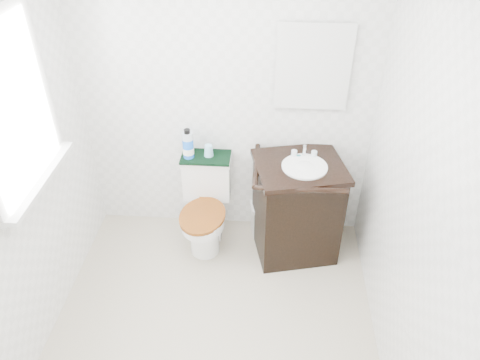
# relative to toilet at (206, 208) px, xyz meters

# --- Properties ---
(floor) EXTENTS (2.40, 2.40, 0.00)m
(floor) POSITION_rel_toilet_xyz_m (0.15, -0.97, -0.32)
(floor) COLOR beige
(floor) RESTS_ON ground
(wall_back) EXTENTS (2.40, 0.00, 2.40)m
(wall_back) POSITION_rel_toilet_xyz_m (0.15, 0.23, 0.88)
(wall_back) COLOR white
(wall_back) RESTS_ON ground
(wall_left) EXTENTS (0.00, 2.40, 2.40)m
(wall_left) POSITION_rel_toilet_xyz_m (-0.95, -0.97, 0.88)
(wall_left) COLOR white
(wall_left) RESTS_ON ground
(wall_right) EXTENTS (0.00, 2.40, 2.40)m
(wall_right) POSITION_rel_toilet_xyz_m (1.25, -0.97, 0.88)
(wall_right) COLOR white
(wall_right) RESTS_ON ground
(window) EXTENTS (0.02, 0.70, 0.90)m
(window) POSITION_rel_toilet_xyz_m (-0.92, -0.72, 1.23)
(window) COLOR white
(window) RESTS_ON wall_left
(mirror) EXTENTS (0.50, 0.02, 0.60)m
(mirror) POSITION_rel_toilet_xyz_m (0.76, 0.20, 1.13)
(mirror) COLOR silver
(mirror) RESTS_ON wall_back
(toilet) EXTENTS (0.40, 0.63, 0.72)m
(toilet) POSITION_rel_toilet_xyz_m (0.00, 0.00, 0.00)
(toilet) COLOR white
(toilet) RESTS_ON floor
(vanity) EXTENTS (0.74, 0.67, 0.92)m
(vanity) POSITION_rel_toilet_xyz_m (0.72, -0.07, 0.11)
(vanity) COLOR black
(vanity) RESTS_ON floor
(trash_bin) EXTENTS (0.24, 0.21, 0.30)m
(trash_bin) POSITION_rel_toilet_xyz_m (0.46, 0.10, -0.17)
(trash_bin) COLOR silver
(trash_bin) RESTS_ON floor
(towel) EXTENTS (0.38, 0.22, 0.02)m
(towel) POSITION_rel_toilet_xyz_m (0.00, 0.12, 0.41)
(towel) COLOR black
(towel) RESTS_ON toilet
(mouthwash_bottle) EXTENTS (0.08, 0.08, 0.24)m
(mouthwash_bottle) POSITION_rel_toilet_xyz_m (-0.13, 0.10, 0.53)
(mouthwash_bottle) COLOR blue
(mouthwash_bottle) RESTS_ON towel
(cup) EXTENTS (0.07, 0.07, 0.09)m
(cup) POSITION_rel_toilet_xyz_m (0.02, 0.13, 0.47)
(cup) COLOR #91CFEE
(cup) RESTS_ON towel
(soap_bar) EXTENTS (0.06, 0.04, 0.02)m
(soap_bar) POSITION_rel_toilet_xyz_m (0.70, 0.04, 0.51)
(soap_bar) COLOR #1A7980
(soap_bar) RESTS_ON vanity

